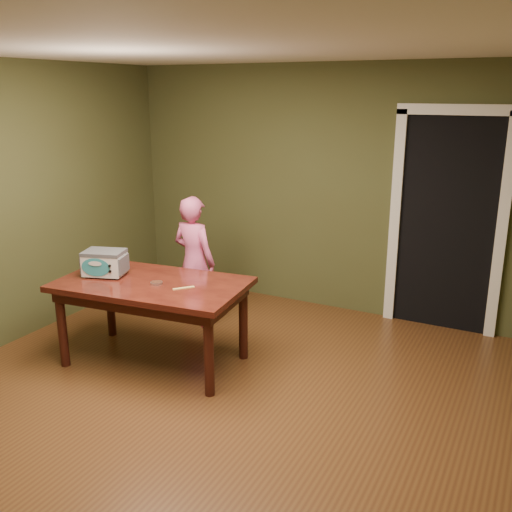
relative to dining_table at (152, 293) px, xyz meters
The scene contains 8 objects.
floor 1.13m from the dining_table, 33.15° to the right, with size 5.00×5.00×0.00m, color brown.
room_shell 1.40m from the dining_table, 33.15° to the right, with size 4.52×5.02×2.61m.
doorway 3.10m from the dining_table, 47.74° to the left, with size 1.10×0.66×2.25m.
dining_table is the anchor object (origin of this frame).
toy_oven 0.52m from the dining_table, behind, with size 0.42×0.34×0.23m.
baking_pan 0.14m from the dining_table, 24.14° to the right, with size 0.10×0.10×0.02m.
spatula 0.36m from the dining_table, ahead, with size 0.18×0.03×0.01m, color #FAD56C.
child 0.92m from the dining_table, 100.32° to the left, with size 0.48×0.32×1.33m, color #E75F94.
Camera 1 is at (2.15, -3.17, 2.32)m, focal length 40.00 mm.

